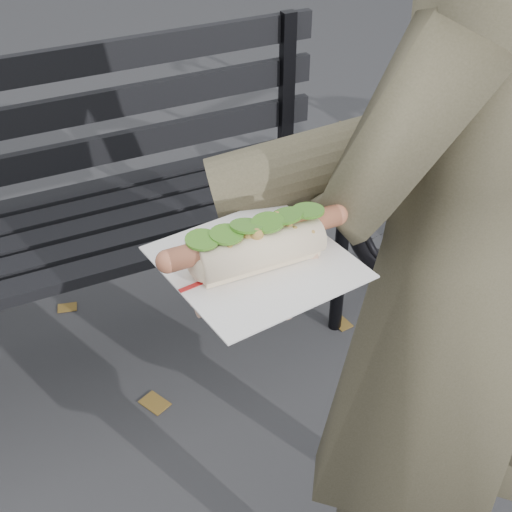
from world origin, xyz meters
The scene contains 4 objects.
park_bench centered at (-0.05, 1.02, 0.52)m, with size 1.50×0.44×0.88m.
person centered at (0.34, 0.03, 0.82)m, with size 0.60×0.39×1.64m, color #4B4732.
held_hotdog centered at (0.15, 0.00, 1.08)m, with size 0.62×0.30×0.20m.
fallen_leaves centered at (0.25, 0.50, 0.00)m, with size 4.54×3.16×0.00m.
Camera 1 is at (-0.31, -0.62, 1.51)m, focal length 50.00 mm.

